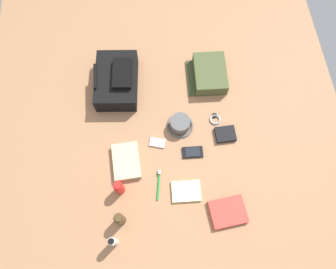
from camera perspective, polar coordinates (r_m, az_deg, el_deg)
ground_plane at (r=1.77m, az=0.00°, el=-0.60°), size 2.64×2.02×0.02m
backpack at (r=1.87m, az=-9.19°, el=9.62°), size 0.36×0.26×0.14m
toiletry_pouch at (r=1.91m, az=7.41°, el=10.81°), size 0.26×0.23×0.08m
bucket_hat at (r=1.75m, az=2.19°, el=1.88°), size 0.15×0.15×0.07m
toothpaste_tube at (r=1.61m, az=-9.85°, el=-18.51°), size 0.04×0.04×0.13m
cologne_bottle at (r=1.61m, az=-8.69°, el=-14.86°), size 0.05×0.05×0.12m
sunscreen_spray at (r=1.64m, az=-8.81°, el=-9.47°), size 0.05×0.05×0.12m
paperback_novel at (r=1.67m, az=10.75°, el=-13.54°), size 0.16×0.19×0.03m
cell_phone at (r=1.73m, az=4.47°, el=-3.20°), size 0.07×0.11×0.01m
media_player at (r=1.74m, az=-1.92°, el=-1.48°), size 0.07×0.09×0.01m
wristwatch at (r=1.81m, az=8.48°, el=2.78°), size 0.07×0.06×0.01m
toothbrush at (r=1.68m, az=-1.70°, el=-8.68°), size 0.16×0.04×0.02m
wallet at (r=1.78m, az=10.30°, el=0.05°), size 0.09×0.11×0.02m
notepad at (r=1.67m, az=3.29°, el=-10.17°), size 0.11×0.15×0.02m
folded_towel at (r=1.71m, az=-7.52°, el=-4.82°), size 0.21×0.15×0.04m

